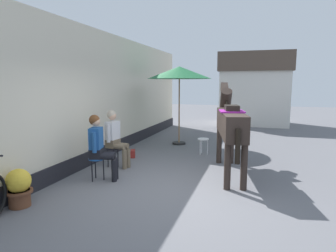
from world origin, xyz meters
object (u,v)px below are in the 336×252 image
at_px(seated_visitor_far, 115,135).
at_px(saddled_horse_center, 230,123).
at_px(spare_stool_white, 203,141).
at_px(cafe_parasol, 179,73).
at_px(flower_planter_near, 19,187).
at_px(seated_visitor_near, 99,144).
at_px(satchel_bag, 133,154).

bearing_deg(seated_visitor_far, saddled_horse_center, 6.22).
distance_m(seated_visitor_far, saddled_horse_center, 2.75).
relative_size(saddled_horse_center, spare_stool_white, 6.44).
xyz_separation_m(saddled_horse_center, spare_stool_white, (-0.88, 1.60, -0.76)).
relative_size(cafe_parasol, spare_stool_white, 5.61).
distance_m(flower_planter_near, spare_stool_white, 5.05).
height_order(flower_planter_near, cafe_parasol, cafe_parasol).
relative_size(flower_planter_near, cafe_parasol, 0.25).
bearing_deg(seated_visitor_near, seated_visitor_far, 98.91).
height_order(seated_visitor_near, saddled_horse_center, saddled_horse_center).
distance_m(seated_visitor_near, seated_visitor_far, 1.03).
bearing_deg(satchel_bag, cafe_parasol, 139.12).
bearing_deg(satchel_bag, saddled_horse_center, 54.64).
bearing_deg(flower_planter_near, saddled_horse_center, 42.80).
xyz_separation_m(seated_visitor_near, cafe_parasol, (0.64, 4.12, 1.59)).
bearing_deg(saddled_horse_center, cafe_parasol, 124.32).
bearing_deg(spare_stool_white, seated_visitor_far, -134.01).
relative_size(seated_visitor_near, flower_planter_near, 2.17).
distance_m(seated_visitor_far, cafe_parasol, 3.57).
height_order(cafe_parasol, satchel_bag, cafe_parasol).
distance_m(seated_visitor_far, satchel_bag, 1.20).
distance_m(seated_visitor_near, flower_planter_near, 1.76).
xyz_separation_m(seated_visitor_far, flower_planter_near, (-0.43, -2.61, -0.44)).
xyz_separation_m(seated_visitor_near, flower_planter_near, (-0.59, -1.59, -0.44)).
bearing_deg(seated_visitor_far, cafe_parasol, 75.57).
bearing_deg(spare_stool_white, seated_visitor_near, -119.83).
height_order(seated_visitor_near, seated_visitor_far, same).
bearing_deg(cafe_parasol, seated_visitor_near, -98.80).
distance_m(cafe_parasol, spare_stool_white, 2.52).
bearing_deg(flower_planter_near, seated_visitor_far, 80.63).
relative_size(seated_visitor_near, spare_stool_white, 3.02).
bearing_deg(cafe_parasol, saddled_horse_center, -55.68).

